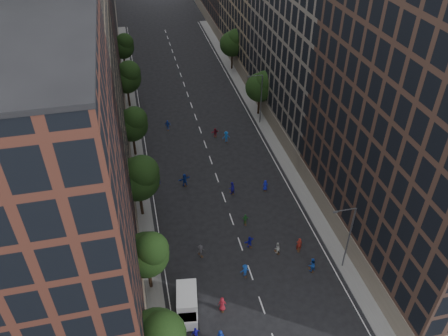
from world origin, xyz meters
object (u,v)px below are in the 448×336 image
streetlamp_near (348,235)px  skater_2 (312,265)px  streetlamp_far (260,96)px  cargo_van (187,304)px

streetlamp_near → skater_2: 5.52m
skater_2 → streetlamp_far: bearing=-111.2°
streetlamp_near → cargo_van: (-18.15, -2.08, -3.83)m
streetlamp_far → cargo_van: streetlamp_far is taller
streetlamp_near → skater_2: bearing=176.4°
skater_2 → streetlamp_near: bearing=161.4°
streetlamp_near → streetlamp_far: size_ratio=1.00×
streetlamp_far → streetlamp_near: bearing=-90.0°
streetlamp_far → skater_2: streetlamp_far is taller
streetlamp_near → streetlamp_far: same height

